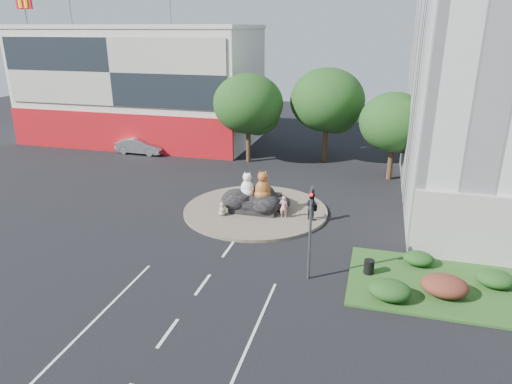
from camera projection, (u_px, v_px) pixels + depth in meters
The scene contains 22 objects.
ground at pixel (203, 285), 22.85m from camera, with size 120.00×120.00×0.00m, color black.
roundabout_island at pixel (256, 210), 31.89m from camera, with size 10.00×10.00×0.20m, color brown.
rock_plinth at pixel (256, 203), 31.70m from camera, with size 3.20×2.60×0.90m, color black, non-canonical shape.
shophouse_block at pixel (142, 84), 50.52m from camera, with size 25.20×12.30×17.40m.
grass_verge at pixel (451, 287), 22.57m from camera, with size 10.00×6.00×0.12m, color #274D19.
tree_left at pixel (249, 107), 42.04m from camera, with size 6.46×6.46×8.27m.
tree_mid at pixel (328, 103), 42.02m from camera, with size 6.84×6.84×8.76m.
tree_right at pixel (395, 125), 37.22m from camera, with size 5.70×5.70×7.30m.
hedge_near_green at pixel (390, 290), 21.33m from camera, with size 2.00×1.60×0.90m, color #133D14.
hedge_red at pixel (445, 286), 21.60m from camera, with size 2.20×1.76×0.99m, color #4D1419.
hedge_mid_green at pixel (495, 279), 22.37m from camera, with size 1.80×1.44×0.81m, color #133D14.
hedge_back_green at pixel (418, 258), 24.44m from camera, with size 1.60×1.28×0.72m, color #133D14.
traffic_light at pixel (313, 214), 22.16m from camera, with size 0.44×1.24×5.00m.
street_lamp at pixel (468, 172), 25.37m from camera, with size 2.34×0.22×8.06m.
cat_white at pixel (247, 184), 31.33m from camera, with size 1.06×0.92×1.77m, color white, non-canonical shape.
cat_tabby at pixel (263, 185), 30.85m from camera, with size 1.21×1.05×2.02m, color #BA5226, non-canonical shape.
kitten_calico at pixel (222, 209), 30.64m from camera, with size 0.57×0.49×0.94m, color silver, non-canonical shape.
kitten_white at pixel (272, 208), 30.89m from camera, with size 0.53×0.46×0.88m, color white, non-canonical shape.
pedestrian_pink at pixel (284, 207), 30.13m from camera, with size 0.56×0.37×1.53m, color #CD8589.
pedestrian_dark at pixel (311, 206), 29.90m from camera, with size 0.87×0.68×1.80m, color black.
parked_car at pixel (140, 146), 46.23m from camera, with size 1.73×4.96×1.63m, color #A9ADB1.
litter_bin at pixel (369, 267), 23.57m from camera, with size 0.54×0.54×0.74m, color black.
Camera 1 is at (7.83, -18.49, 12.16)m, focal length 32.00 mm.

